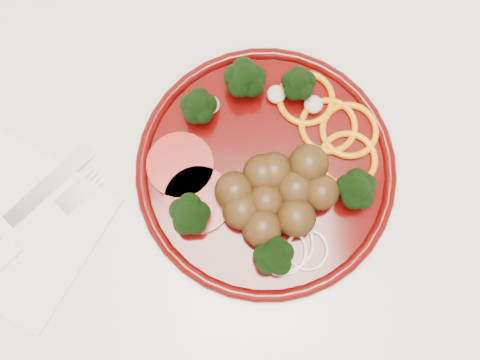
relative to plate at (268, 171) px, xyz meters
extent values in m
cube|color=white|center=(0.10, 0.01, -0.48)|extent=(2.40, 0.60, 0.87)
cube|color=silver|center=(0.10, 0.01, -0.03)|extent=(2.40, 0.60, 0.03)
cylinder|color=#410404|center=(0.00, 0.00, -0.01)|extent=(0.29, 0.29, 0.01)
torus|color=#410404|center=(0.00, 0.00, -0.01)|extent=(0.29, 0.29, 0.01)
sphere|color=#4B3112|center=(-0.01, -0.04, 0.01)|extent=(0.04, 0.04, 0.04)
sphere|color=#4B3112|center=(0.01, 0.00, 0.01)|extent=(0.04, 0.04, 0.04)
sphere|color=#4B3112|center=(-0.04, -0.02, 0.01)|extent=(0.04, 0.04, 0.04)
sphere|color=#4B3112|center=(0.04, 0.00, 0.01)|extent=(0.04, 0.04, 0.04)
sphere|color=#4B3112|center=(0.05, -0.03, 0.01)|extent=(0.04, 0.04, 0.04)
sphere|color=#4B3112|center=(0.03, -0.03, 0.01)|extent=(0.04, 0.04, 0.04)
sphere|color=#4B3112|center=(0.02, -0.06, 0.01)|extent=(0.04, 0.04, 0.04)
sphere|color=#4B3112|center=(-0.01, -0.06, 0.01)|extent=(0.04, 0.04, 0.04)
sphere|color=#4B3112|center=(-0.03, -0.04, 0.01)|extent=(0.04, 0.04, 0.04)
sphere|color=#4B3112|center=(-0.01, -0.01, 0.01)|extent=(0.04, 0.04, 0.04)
torus|color=orange|center=(0.07, 0.05, 0.00)|extent=(0.07, 0.07, 0.01)
torus|color=orange|center=(0.09, 0.00, 0.00)|extent=(0.07, 0.07, 0.01)
torus|color=orange|center=(0.05, 0.08, 0.00)|extent=(0.07, 0.07, 0.01)
torus|color=orange|center=(0.10, 0.04, 0.00)|extent=(0.07, 0.07, 0.01)
cylinder|color=#720A07|center=(-0.09, 0.02, 0.00)|extent=(0.07, 0.07, 0.01)
cylinder|color=#720A07|center=(-0.08, -0.02, 0.00)|extent=(0.07, 0.07, 0.01)
torus|color=beige|center=(0.01, -0.09, 0.00)|extent=(0.06, 0.06, 0.00)
torus|color=beige|center=(0.03, -0.09, 0.00)|extent=(0.05, 0.05, 0.00)
torus|color=beige|center=(0.01, -0.08, 0.00)|extent=(0.06, 0.06, 0.00)
ellipsoid|color=#C6B793|center=(0.02, 0.09, 0.00)|extent=(0.02, 0.02, 0.01)
ellipsoid|color=#C6B793|center=(-0.05, 0.08, 0.00)|extent=(0.02, 0.02, 0.01)
ellipsoid|color=#C6B793|center=(0.06, 0.07, 0.00)|extent=(0.02, 0.02, 0.01)
cube|color=white|center=(-0.28, -0.03, -0.02)|extent=(0.24, 0.24, 0.00)
cube|color=silver|center=(-0.24, 0.01, -0.01)|extent=(0.10, 0.09, 0.00)
cube|color=silver|center=(-0.22, -0.01, -0.01)|extent=(0.03, 0.03, 0.00)
cube|color=silver|center=(-0.19, 0.00, -0.01)|extent=(0.03, 0.02, 0.00)
cube|color=silver|center=(-0.20, 0.01, -0.01)|extent=(0.03, 0.02, 0.00)
cube|color=silver|center=(-0.20, 0.01, -0.01)|extent=(0.03, 0.02, 0.00)
cube|color=silver|center=(-0.21, 0.02, -0.01)|extent=(0.03, 0.02, 0.00)
camera|label=1|loc=(-0.05, -0.15, 0.64)|focal=45.00mm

